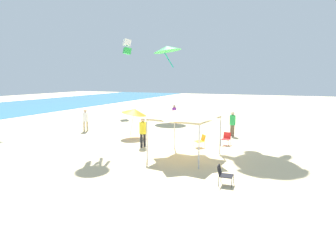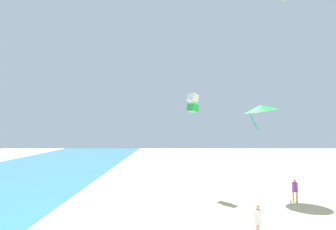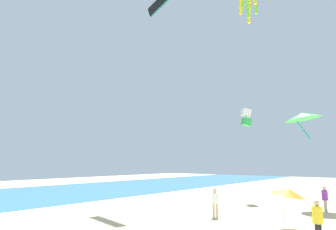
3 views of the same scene
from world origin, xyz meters
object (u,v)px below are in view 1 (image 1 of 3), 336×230
kite_delta_green (167,49)px  folding_chair_left_of_tent (223,174)px  folding_chair_right_of_tent (201,140)px  kite_box_white (127,47)px  canopy_tent (185,114)px  person_by_tent (233,122)px  beach_umbrella (134,111)px  folding_chair_near_cooler (226,138)px  person_far_stroller (85,118)px  person_beachcomber (174,112)px  person_kite_handler (143,130)px

kite_delta_green → folding_chair_left_of_tent: bearing=12.5°
folding_chair_right_of_tent → kite_box_white: size_ratio=0.45×
canopy_tent → person_by_tent: 7.07m
kite_box_white → person_by_tent: bearing=14.3°
canopy_tent → beach_umbrella: canopy_tent is taller
folding_chair_near_cooler → person_by_tent: bearing=97.2°
folding_chair_left_of_tent → person_far_stroller: 14.83m
canopy_tent → beach_umbrella: (3.60, 5.25, -0.51)m
folding_chair_right_of_tent → person_far_stroller: (1.52, 10.34, 0.62)m
person_beachcomber → folding_chair_right_of_tent: bearing=4.6°
canopy_tent → folding_chair_near_cooler: (3.78, -1.59, -1.97)m
person_kite_handler → folding_chair_right_of_tent: bearing=-61.7°
folding_chair_left_of_tent → person_by_tent: person_by_tent is taller
beach_umbrella → folding_chair_near_cooler: (0.18, -6.84, -1.46)m
person_by_tent → person_far_stroller: (-2.82, 11.58, -0.02)m
canopy_tent → person_kite_handler: (1.13, 3.24, -1.33)m
person_by_tent → person_kite_handler: size_ratio=0.99×
canopy_tent → beach_umbrella: size_ratio=1.49×
canopy_tent → folding_chair_right_of_tent: bearing=-5.1°
person_kite_handler → person_beachcomber: bearing=17.2°
kite_box_white → canopy_tent: bearing=-5.6°
canopy_tent → kite_delta_green: bearing=26.8°
beach_umbrella → kite_box_white: 14.74m
person_beachcomber → kite_delta_green: size_ratio=0.48×
canopy_tent → folding_chair_right_of_tent: canopy_tent is taller
canopy_tent → beach_umbrella: 6.39m
person_kite_handler → kite_box_white: size_ratio=1.04×
folding_chair_right_of_tent → person_kite_handler: (-1.32, 3.46, 0.65)m
folding_chair_right_of_tent → person_kite_handler: 3.76m
person_beachcomber → kite_box_white: (3.90, 7.60, 7.07)m
folding_chair_near_cooler → person_by_tent: 3.08m
beach_umbrella → kite_box_white: kite_box_white is taller
beach_umbrella → person_beachcomber: beach_umbrella is taller
canopy_tent → folding_chair_right_of_tent: 3.15m
folding_chair_near_cooler → kite_delta_green: (9.50, 8.29, 7.03)m
person_beachcomber → person_kite_handler: person_kite_handler is taller
beach_umbrella → folding_chair_near_cooler: size_ratio=2.86×
folding_chair_left_of_tent → person_by_tent: 10.14m
folding_chair_near_cooler → person_kite_handler: (-2.65, 4.83, 0.65)m
person_by_tent → kite_box_white: size_ratio=1.03×
folding_chair_near_cooler → person_kite_handler: bearing=-146.6°
person_beachcomber → person_kite_handler: 9.94m
person_by_tent → person_far_stroller: bearing=-112.9°
person_beachcomber → person_far_stroller: bearing=-63.5°
kite_delta_green → kite_box_white: bearing=-122.2°
folding_chair_right_of_tent → person_kite_handler: bearing=-111.1°
kite_delta_green → beach_umbrella: bearing=-8.9°
beach_umbrella → person_by_tent: beach_umbrella is taller
folding_chair_right_of_tent → person_by_tent: 4.56m
folding_chair_near_cooler → folding_chair_left_of_tent: same height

